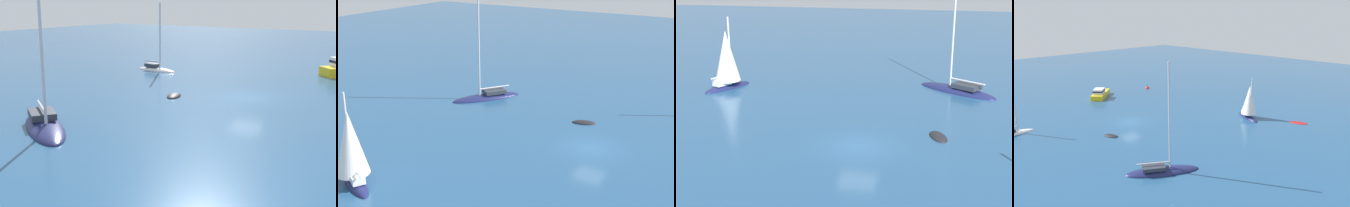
{
  "view_description": "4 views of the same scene",
  "coord_description": "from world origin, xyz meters",
  "views": [
    {
      "loc": [
        -32.53,
        -14.15,
        7.58
      ],
      "look_at": [
        -6.93,
        2.81,
        0.52
      ],
      "focal_mm": 48.91,
      "sensor_mm": 36.0,
      "label": 1
    },
    {
      "loc": [
        12.3,
        -33.14,
        15.54
      ],
      "look_at": [
        -9.41,
        2.1,
        1.59
      ],
      "focal_mm": 49.51,
      "sensor_mm": 36.0,
      "label": 2
    },
    {
      "loc": [
        29.16,
        4.86,
        12.01
      ],
      "look_at": [
        -0.58,
        -1.04,
        2.67
      ],
      "focal_mm": 52.71,
      "sensor_mm": 36.0,
      "label": 3
    },
    {
      "loc": [
        -35.59,
        25.11,
        15.89
      ],
      "look_at": [
        -4.87,
        -6.34,
        2.57
      ],
      "focal_mm": 32.25,
      "sensor_mm": 36.0,
      "label": 4
    }
  ],
  "objects": [
    {
      "name": "ketch",
      "position": [
        -11.8,
        -14.14,
        2.41
      ],
      "size": [
        5.11,
        3.4,
        6.91
      ],
      "rotation": [
        0.0,
        0.0,
        2.68
      ],
      "color": "#191E4C",
      "rests_on": "ground"
    },
    {
      "name": "tender",
      "position": [
        -2.69,
        5.06,
        0.0
      ],
      "size": [
        2.43,
        1.74,
        0.47
      ],
      "rotation": [
        0.0,
        0.0,
        0.36
      ],
      "color": "black",
      "rests_on": "ground"
    },
    {
      "name": "yacht",
      "position": [
        -14.62,
        6.61,
        0.18
      ],
      "size": [
        6.05,
        7.58,
        11.97
      ],
      "rotation": [
        0.0,
        0.0,
        4.12
      ],
      "color": "#191E4C",
      "rests_on": "ground"
    },
    {
      "name": "ground_plane",
      "position": [
        0.0,
        0.0,
        0.0
      ],
      "size": [
        160.0,
        160.0,
        0.0
      ],
      "primitive_type": "plane",
      "color": "navy"
    }
  ]
}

